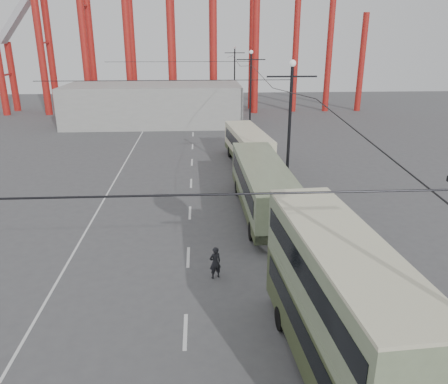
{
  "coord_description": "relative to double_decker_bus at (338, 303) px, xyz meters",
  "views": [
    {
      "loc": [
        -0.34,
        -10.01,
        10.64
      ],
      "look_at": [
        0.92,
        11.43,
        3.0
      ],
      "focal_mm": 35.0,
      "sensor_mm": 36.0,
      "label": 1
    }
  ],
  "objects": [
    {
      "name": "single_decker_cream",
      "position": [
        0.03,
        25.55,
        -1.09
      ],
      "size": [
        3.43,
        9.96,
        3.04
      ],
      "rotation": [
        0.0,
        0.0,
        0.1
      ],
      "color": "beige",
      "rests_on": "ground"
    },
    {
      "name": "lamp_post_far",
      "position": [
        1.71,
        38.58,
        1.88
      ],
      "size": [
        3.2,
        0.44,
        9.32
      ],
      "color": "black",
      "rests_on": "ground"
    },
    {
      "name": "double_decker_bus",
      "position": [
        0.0,
        0.0,
        0.0
      ],
      "size": [
        2.98,
        9.45,
        5.0
      ],
      "rotation": [
        0.0,
        0.0,
        0.07
      ],
      "color": "#374123",
      "rests_on": "ground"
    },
    {
      "name": "fairground_shed",
      "position": [
        -9.89,
        45.58,
        -0.3
      ],
      "size": [
        22.0,
        10.0,
        5.0
      ],
      "primitive_type": "cube",
      "color": "gray",
      "rests_on": "ground"
    },
    {
      "name": "single_decker_green",
      "position": [
        -0.28,
        14.34,
        -0.96
      ],
      "size": [
        2.89,
        11.62,
        3.27
      ],
      "rotation": [
        0.0,
        0.0,
        0.02
      ],
      "color": "#6E7B5A",
      "rests_on": "ground"
    },
    {
      "name": "pedestrian",
      "position": [
        -3.58,
        6.5,
        -2.02
      ],
      "size": [
        0.67,
        0.56,
        1.57
      ],
      "primitive_type": "imported",
      "rotation": [
        0.0,
        0.0,
        3.53
      ],
      "color": "black",
      "rests_on": "ground"
    },
    {
      "name": "road_markings",
      "position": [
        -4.75,
        18.28,
        -2.79
      ],
      "size": [
        12.52,
        120.0,
        0.01
      ],
      "color": "silver",
      "rests_on": "ground"
    },
    {
      "name": "lamp_post_mid",
      "position": [
        1.71,
        16.58,
        1.88
      ],
      "size": [
        3.2,
        0.44,
        9.32
      ],
      "color": "black",
      "rests_on": "ground"
    },
    {
      "name": "lamp_post_distant",
      "position": [
        1.71,
        60.58,
        1.88
      ],
      "size": [
        3.2,
        0.44,
        9.32
      ],
      "color": "black",
      "rests_on": "ground"
    }
  ]
}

